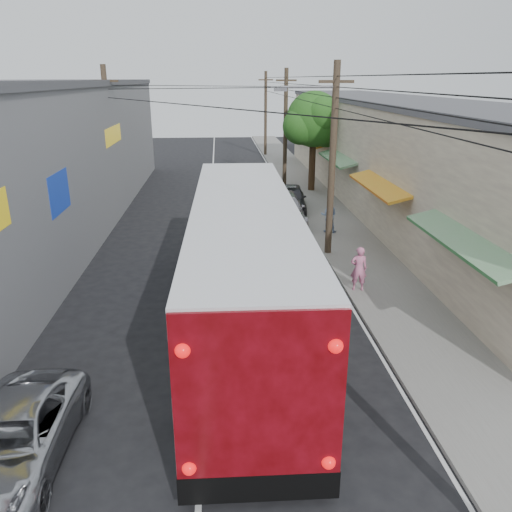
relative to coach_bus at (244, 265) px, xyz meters
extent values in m
plane|color=black|center=(-1.20, -6.51, -2.08)|extent=(120.00, 120.00, 0.00)
cube|color=slate|center=(5.30, 13.49, -2.02)|extent=(3.00, 80.00, 0.12)
cube|color=beige|center=(9.80, 15.49, 0.92)|extent=(6.00, 40.00, 6.00)
cube|color=#4C4C51|center=(9.80, 15.49, 4.02)|extent=(6.20, 40.00, 0.30)
cube|color=#197328|center=(6.50, -0.51, 0.82)|extent=(1.39, 6.00, 0.46)
cube|color=orange|center=(6.50, 7.49, 0.82)|extent=(1.39, 6.00, 0.46)
cube|color=#197328|center=(6.50, 15.49, 0.82)|extent=(1.39, 6.00, 0.46)
cube|color=orange|center=(6.50, 23.49, 0.82)|extent=(1.39, 6.00, 0.46)
cube|color=#197328|center=(6.50, 31.49, 0.82)|extent=(1.39, 6.00, 0.46)
cube|color=slate|center=(-9.70, 11.49, 1.42)|extent=(7.00, 36.00, 7.00)
cube|color=#4C4C51|center=(-9.70, 11.49, 5.02)|extent=(7.20, 36.00, 0.30)
cube|color=#1433A5|center=(-6.25, 3.49, 1.52)|extent=(0.12, 2.20, 1.40)
cube|color=yellow|center=(-6.25, 13.49, 2.42)|extent=(0.12, 4.00, 0.90)
cylinder|color=#473828|center=(4.00, 6.49, 1.92)|extent=(0.28, 0.28, 8.00)
cube|color=#473828|center=(4.00, 6.49, 5.12)|extent=(1.40, 0.12, 0.12)
cylinder|color=#473828|center=(4.00, 21.49, 1.92)|extent=(0.28, 0.28, 8.00)
cube|color=#473828|center=(4.00, 21.49, 5.12)|extent=(1.40, 0.12, 0.12)
cylinder|color=#473828|center=(4.00, 36.49, 1.92)|extent=(0.28, 0.28, 8.00)
cube|color=#473828|center=(4.00, 36.49, 5.12)|extent=(1.40, 0.12, 0.12)
cylinder|color=#473828|center=(-6.40, 13.49, 1.92)|extent=(0.28, 0.28, 8.00)
cube|color=#473828|center=(-6.40, 13.49, 5.12)|extent=(1.40, 0.12, 0.12)
cylinder|color=#59595E|center=(2.90, 6.49, 4.92)|extent=(2.20, 0.10, 0.10)
cube|color=#59595E|center=(1.80, 6.49, 4.82)|extent=(0.50, 0.18, 0.12)
cylinder|color=#3F2B19|center=(5.60, 19.49, -0.08)|extent=(0.44, 0.44, 4.00)
sphere|color=#1F4A13|center=(5.60, 19.49, 2.72)|extent=(3.60, 3.60, 3.60)
sphere|color=#1F4A13|center=(6.60, 20.09, 2.12)|extent=(2.60, 2.60, 2.60)
sphere|color=#1F4A13|center=(4.70, 19.09, 2.32)|extent=(2.40, 2.40, 2.40)
sphere|color=#1F4A13|center=(6.00, 18.49, 3.12)|extent=(2.20, 2.20, 2.20)
sphere|color=#1F4A13|center=(5.30, 20.39, 2.92)|extent=(2.00, 2.00, 2.00)
cube|color=silver|center=(0.00, -0.12, -0.76)|extent=(3.08, 13.80, 2.18)
cube|color=black|center=(0.01, 0.46, 0.85)|extent=(3.07, 11.50, 1.15)
cube|color=silver|center=(0.00, -0.12, 1.65)|extent=(3.08, 13.80, 0.57)
cube|color=maroon|center=(-0.11, -7.01, 0.22)|extent=(2.84, 0.14, 3.32)
cube|color=black|center=(-0.11, -7.01, -1.56)|extent=(2.87, 0.16, 0.57)
sphere|color=red|center=(-1.31, -7.03, -1.05)|extent=(0.25, 0.25, 0.25)
sphere|color=red|center=(1.09, -7.07, -1.05)|extent=(0.25, 0.25, 0.25)
sphere|color=red|center=(-1.31, -7.03, 1.25)|extent=(0.25, 0.25, 0.25)
sphere|color=red|center=(1.09, -7.07, 1.25)|extent=(0.25, 0.25, 0.25)
cylinder|color=black|center=(-1.51, -4.91, -1.50)|extent=(0.36, 1.15, 1.15)
cylinder|color=black|center=(1.36, -4.95, -1.50)|extent=(0.36, 1.15, 1.15)
cylinder|color=black|center=(-1.38, 3.34, -1.50)|extent=(0.36, 1.15, 1.15)
cylinder|color=black|center=(1.48, 3.30, -1.50)|extent=(0.36, 1.15, 1.15)
cylinder|color=black|center=(-1.35, 5.06, -1.50)|extent=(0.36, 1.15, 1.15)
cylinder|color=black|center=(1.51, 5.02, -1.50)|extent=(0.36, 1.15, 1.15)
imported|color=#B6B7BD|center=(-4.86, -5.51, -1.46)|extent=(2.14, 4.46, 1.23)
imported|color=gray|center=(2.60, 11.49, -1.27)|extent=(2.52, 5.67, 1.62)
imported|color=#242429|center=(3.40, 14.27, -1.32)|extent=(2.24, 4.60, 1.51)
imported|color=black|center=(2.60, 20.49, -1.42)|extent=(1.67, 4.07, 1.31)
imported|color=#D16E97|center=(4.20, 2.33, -1.14)|extent=(0.63, 0.45, 1.63)
imported|color=#869EC3|center=(4.67, 9.55, -1.13)|extent=(0.96, 0.84, 1.66)
camera|label=1|loc=(-0.68, -13.91, 5.23)|focal=35.00mm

